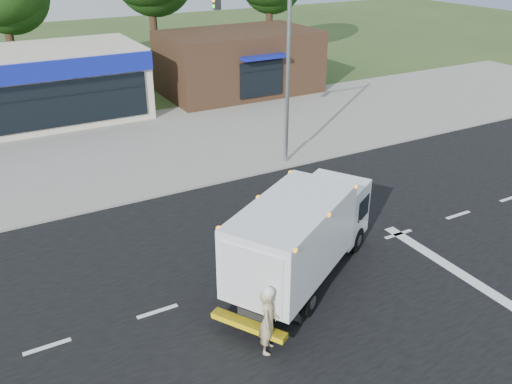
# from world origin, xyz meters

# --- Properties ---
(ground) EXTENTS (120.00, 120.00, 0.00)m
(ground) POSITION_xyz_m (0.00, 0.00, 0.00)
(ground) COLOR #385123
(ground) RESTS_ON ground
(road_asphalt) EXTENTS (60.00, 14.00, 0.02)m
(road_asphalt) POSITION_xyz_m (0.00, 0.00, 0.00)
(road_asphalt) COLOR black
(road_asphalt) RESTS_ON ground
(sidewalk) EXTENTS (60.00, 2.40, 0.12)m
(sidewalk) POSITION_xyz_m (0.00, 8.20, 0.06)
(sidewalk) COLOR gray
(sidewalk) RESTS_ON ground
(parking_apron) EXTENTS (60.00, 9.00, 0.02)m
(parking_apron) POSITION_xyz_m (0.00, 14.00, 0.01)
(parking_apron) COLOR gray
(parking_apron) RESTS_ON ground
(lane_markings) EXTENTS (55.20, 7.00, 0.01)m
(lane_markings) POSITION_xyz_m (1.35, -1.35, 0.02)
(lane_markings) COLOR silver
(lane_markings) RESTS_ON road_asphalt
(ems_box_truck) EXTENTS (6.74, 5.19, 2.95)m
(ems_box_truck) POSITION_xyz_m (-1.61, -0.66, 1.70)
(ems_box_truck) COLOR black
(ems_box_truck) RESTS_ON ground
(emergency_worker) EXTENTS (0.76, 0.80, 1.95)m
(emergency_worker) POSITION_xyz_m (-4.05, -2.86, 0.95)
(emergency_worker) COLOR tan
(emergency_worker) RESTS_ON ground
(brown_storefront) EXTENTS (10.00, 6.70, 4.00)m
(brown_storefront) POSITION_xyz_m (7.00, 19.98, 2.00)
(brown_storefront) COLOR #382316
(brown_storefront) RESTS_ON ground
(traffic_signal_pole) EXTENTS (3.51, 0.25, 8.00)m
(traffic_signal_pole) POSITION_xyz_m (2.35, 7.60, 4.92)
(traffic_signal_pole) COLOR gray
(traffic_signal_pole) RESTS_ON ground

